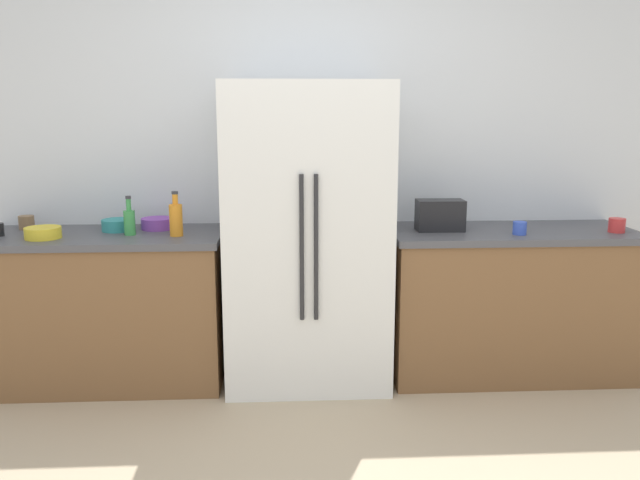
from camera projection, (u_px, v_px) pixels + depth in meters
The scene contains 13 objects.
kitchen_back_panel at pixel (310, 151), 4.13m from camera, with size 5.32×0.10×2.69m, color silver.
counter_left at pixel (105, 308), 3.88m from camera, with size 1.40×0.65×0.90m.
counter_right at pixel (507, 301), 4.01m from camera, with size 1.47×0.65×0.90m.
refrigerator at pixel (307, 236), 3.82m from camera, with size 0.94×0.70×1.76m.
toaster at pixel (440, 215), 3.87m from camera, with size 0.28×0.15×0.18m, color black.
bottle_a at pixel (176, 219), 3.71m from camera, with size 0.07×0.07×0.26m.
bottle_b at pixel (129, 221), 3.74m from camera, with size 0.06×0.06×0.22m.
cup_a at pixel (520, 228), 3.76m from camera, with size 0.08×0.08×0.07m, color blue.
cup_b at pixel (26, 222), 3.93m from camera, with size 0.09×0.09×0.08m, color brown.
cup_d at pixel (617, 225), 3.83m from camera, with size 0.09×0.09×0.08m, color red.
bowl_a at pixel (118, 225), 3.88m from camera, with size 0.19×0.19×0.07m, color teal.
bowl_b at pixel (158, 224), 3.93m from camera, with size 0.19×0.19×0.07m, color purple.
bowl_c at pixel (43, 233), 3.65m from camera, with size 0.20×0.20×0.06m, color yellow.
Camera 1 is at (-0.17, -2.34, 1.60)m, focal length 36.78 mm.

